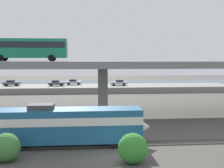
% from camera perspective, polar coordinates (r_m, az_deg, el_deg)
% --- Properties ---
extents(ground_plane, '(260.00, 260.00, 0.00)m').
position_cam_1_polar(ground_plane, '(26.48, 0.98, -13.99)').
color(ground_plane, '#4C4944').
extents(rail_strip_near, '(110.00, 0.12, 0.12)m').
position_cam_1_polar(rail_strip_near, '(29.53, 0.28, -11.87)').
color(rail_strip_near, '#59544C').
rests_on(rail_strip_near, ground_plane).
extents(rail_strip_far, '(110.00, 0.12, 0.12)m').
position_cam_1_polar(rail_strip_far, '(30.99, 0.01, -11.07)').
color(rail_strip_far, '#59544C').
rests_on(rail_strip_far, ground_plane).
extents(train_locomotive, '(15.54, 3.04, 4.18)m').
position_cam_1_polar(train_locomotive, '(29.63, -7.18, -7.59)').
color(train_locomotive, '#1E5984').
rests_on(train_locomotive, ground_plane).
extents(highway_overpass, '(96.00, 11.62, 8.23)m').
position_cam_1_polar(highway_overpass, '(45.02, -1.77, 3.54)').
color(highway_overpass, gray).
rests_on(highway_overpass, ground_plane).
extents(transit_bus_on_overpass, '(12.00, 2.68, 3.40)m').
position_cam_1_polar(transit_bus_on_overpass, '(47.30, -15.94, 6.73)').
color(transit_bus_on_overpass, '#197A56').
rests_on(transit_bus_on_overpass, highway_overpass).
extents(pier_parking_lot, '(74.18, 13.28, 1.46)m').
position_cam_1_polar(pier_parking_lot, '(80.35, -3.27, -0.81)').
color(pier_parking_lot, gray).
rests_on(pier_parking_lot, ground_plane).
extents(parked_car_0, '(4.28, 2.00, 1.50)m').
position_cam_1_polar(parked_car_0, '(80.42, -10.65, 0.20)').
color(parked_car_0, '#515459').
rests_on(parked_car_0, pier_parking_lot).
extents(parked_car_1, '(4.38, 1.91, 1.50)m').
position_cam_1_polar(parked_car_1, '(83.08, -7.39, 0.38)').
color(parked_car_1, '#B7B7BC').
rests_on(parked_car_1, pier_parking_lot).
extents(parked_car_2, '(4.54, 1.96, 1.50)m').
position_cam_1_polar(parked_car_2, '(80.20, 1.31, 0.27)').
color(parked_car_2, '#B7B7BC').
rests_on(parked_car_2, pier_parking_lot).
extents(parked_car_3, '(4.38, 1.97, 1.50)m').
position_cam_1_polar(parked_car_3, '(83.72, -18.75, 0.20)').
color(parked_car_3, '#515459').
rests_on(parked_car_3, pier_parking_lot).
extents(harbor_water, '(140.00, 36.00, 0.01)m').
position_cam_1_polar(harbor_water, '(103.31, -3.71, 0.02)').
color(harbor_water, '#2D5170').
rests_on(harbor_water, ground_plane).
extents(shrub_left, '(2.39, 2.39, 2.39)m').
position_cam_1_polar(shrub_left, '(26.78, -19.69, -11.38)').
color(shrub_left, '#3A7734').
rests_on(shrub_left, ground_plane).
extents(shrub_right, '(2.49, 2.49, 2.49)m').
position_cam_1_polar(shrub_right, '(24.89, 4.03, -12.23)').
color(shrub_right, '#31842D').
rests_on(shrub_right, ground_plane).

